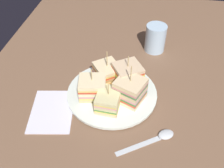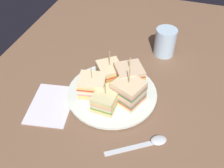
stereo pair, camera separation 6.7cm
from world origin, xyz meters
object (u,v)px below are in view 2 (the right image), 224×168
object	(u,v)px
sandwich_wedge_0	(128,92)
sandwich_wedge_1	(129,77)
chip_pile	(118,85)
drinking_glass	(165,44)
plate	(112,93)
sandwich_wedge_3	(93,86)
sandwich_wedge_4	(106,100)
spoon	(151,142)
napkin	(51,104)
sandwich_wedge_2	(110,73)

from	to	relation	value
sandwich_wedge_0	sandwich_wedge_1	world-z (taller)	sandwich_wedge_0
chip_pile	drinking_glass	size ratio (longest dim) A/B	0.99
plate	sandwich_wedge_3	bearing A→B (deg)	-68.68
sandwich_wedge_0	sandwich_wedge_4	xyz separation A→B (cm)	(3.52, -4.84, -0.90)
spoon	drinking_glass	distance (cm)	35.03
spoon	napkin	xyz separation A→B (cm)	(-3.63, -27.21, -0.16)
sandwich_wedge_1	napkin	distance (cm)	21.60
sandwich_wedge_1	chip_pile	world-z (taller)	sandwich_wedge_1
chip_pile	sandwich_wedge_0	bearing A→B (deg)	49.26
plate	sandwich_wedge_3	xyz separation A→B (cm)	(1.84, -4.72, 3.16)
sandwich_wedge_2	sandwich_wedge_3	bearing A→B (deg)	-59.12
plate	sandwich_wedge_4	xyz separation A→B (cm)	(5.07, -0.01, 2.74)
sandwich_wedge_2	sandwich_wedge_0	bearing A→B (deg)	11.31
sandwich_wedge_2	chip_pile	size ratio (longest dim) A/B	1.11
sandwich_wedge_2	drinking_glass	world-z (taller)	sandwich_wedge_2
sandwich_wedge_1	drinking_glass	bearing A→B (deg)	-141.23
sandwich_wedge_3	sandwich_wedge_4	world-z (taller)	sandwich_wedge_3
plate	chip_pile	world-z (taller)	chip_pile
sandwich_wedge_2	spoon	world-z (taller)	sandwich_wedge_2
sandwich_wedge_3	sandwich_wedge_4	xyz separation A→B (cm)	(3.22, 4.72, -0.42)
chip_pile	spoon	distance (cm)	18.05
sandwich_wedge_4	chip_pile	bearing A→B (deg)	-6.61
sandwich_wedge_3	sandwich_wedge_4	size ratio (longest dim) A/B	1.12
chip_pile	sandwich_wedge_1	bearing A→B (deg)	130.73
chip_pile	napkin	xyz separation A→B (cm)	(9.70, -15.25, -2.42)
sandwich_wedge_1	sandwich_wedge_2	xyz separation A→B (cm)	(-0.97, -5.63, -0.70)
sandwich_wedge_3	napkin	bearing A→B (deg)	-156.05
chip_pile	spoon	size ratio (longest dim) A/B	0.65
sandwich_wedge_3	drinking_glass	bearing A→B (deg)	49.49
sandwich_wedge_4	drinking_glass	xyz separation A→B (cm)	(-28.07, 10.04, 0.27)
sandwich_wedge_2	chip_pile	distance (cm)	4.58
sandwich_wedge_4	chip_pile	size ratio (longest dim) A/B	0.90
sandwich_wedge_0	spoon	xyz separation A→B (cm)	(10.18, 8.29, -4.00)
sandwich_wedge_3	spoon	distance (cm)	20.70
sandwich_wedge_3	napkin	xyz separation A→B (cm)	(6.25, -9.36, -3.68)
sandwich_wedge_3	napkin	size ratio (longest dim) A/B	0.62
plate	sandwich_wedge_0	world-z (taller)	sandwich_wedge_0
sandwich_wedge_0	napkin	size ratio (longest dim) A/B	0.77
sandwich_wedge_0	chip_pile	size ratio (longest dim) A/B	1.26
sandwich_wedge_0	chip_pile	xyz separation A→B (cm)	(-3.16, -3.67, -1.74)
sandwich_wedge_1	sandwich_wedge_3	bearing A→B (deg)	0.96
sandwich_wedge_1	sandwich_wedge_4	world-z (taller)	sandwich_wedge_1
chip_pile	spoon	xyz separation A→B (cm)	(13.33, 11.96, -2.26)
sandwich_wedge_3	chip_pile	world-z (taller)	sandwich_wedge_3
plate	sandwich_wedge_2	xyz separation A→B (cm)	(-4.62, -2.09, 3.02)
sandwich_wedge_1	sandwich_wedge_2	size ratio (longest dim) A/B	1.01
sandwich_wedge_2	sandwich_wedge_4	xyz separation A→B (cm)	(9.69, 2.09, -0.28)
sandwich_wedge_1	sandwich_wedge_0	bearing A→B (deg)	71.31
sandwich_wedge_3	spoon	size ratio (longest dim) A/B	0.66
sandwich_wedge_2	spoon	bearing A→B (deg)	5.98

